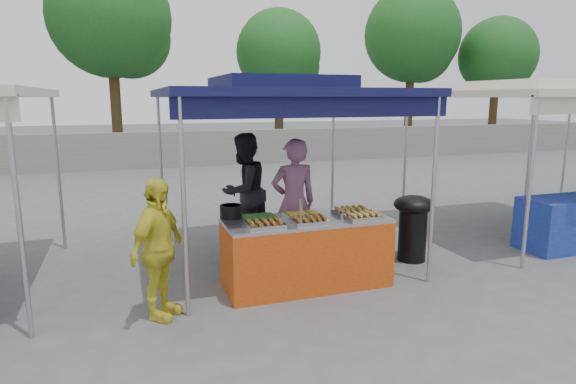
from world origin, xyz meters
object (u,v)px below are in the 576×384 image
object	(u,v)px
helper_man	(244,191)
wok_burner	(413,222)
vendor_woman	(294,203)
customer_person	(158,249)
vendor_table	(306,252)
cooking_pot	(231,211)

from	to	relation	value
helper_man	wok_burner	bearing A→B (deg)	110.56
vendor_woman	customer_person	distance (m)	2.19
vendor_woman	helper_man	world-z (taller)	helper_man
vendor_table	wok_burner	size ratio (longest dim) A/B	2.10
cooking_pot	customer_person	xyz separation A→B (m)	(-0.92, -0.68, -0.18)
wok_burner	cooking_pot	bearing A→B (deg)	167.18
vendor_woman	customer_person	size ratio (longest dim) A/B	1.17
cooking_pot	vendor_woman	xyz separation A→B (m)	(0.97, 0.44, -0.05)
vendor_table	customer_person	world-z (taller)	customer_person
cooking_pot	vendor_table	bearing A→B (deg)	-22.20
customer_person	wok_burner	bearing A→B (deg)	-42.20
wok_burner	vendor_woman	distance (m)	1.73
wok_burner	customer_person	distance (m)	3.62
cooking_pot	customer_person	distance (m)	1.16
vendor_table	vendor_woman	xyz separation A→B (m)	(0.11, 0.78, 0.45)
vendor_table	customer_person	bearing A→B (deg)	-169.31
vendor_table	customer_person	distance (m)	1.83
helper_man	customer_person	bearing A→B (deg)	20.45
vendor_table	cooking_pot	distance (m)	1.05
vendor_woman	customer_person	xyz separation A→B (m)	(-1.88, -1.12, -0.13)
customer_person	vendor_table	bearing A→B (deg)	-43.14
vendor_woman	cooking_pot	bearing A→B (deg)	24.23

